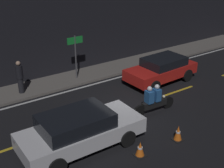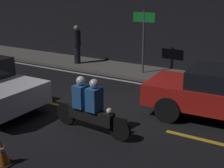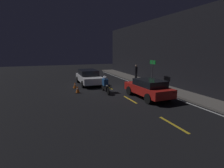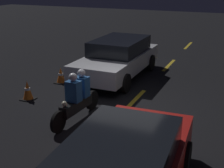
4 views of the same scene
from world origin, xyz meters
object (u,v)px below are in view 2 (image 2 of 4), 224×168
Objects in this scene: motorcycle at (89,107)px; traffic_cone_mid at (1,151)px; pedestrian at (77,44)px; shop_sign at (144,30)px.

motorcycle is 2.26m from traffic_cone_mid.
shop_sign reaches higher than pedestrian.
motorcycle is 5.39m from shop_sign.
shop_sign is (-1.04, 5.16, 1.19)m from motorcycle.
traffic_cone_mid is 7.47m from shop_sign.
shop_sign reaches higher than motorcycle.
shop_sign is at bearing 1.32° from pedestrian.
motorcycle is at bearing -50.45° from pedestrian.
shop_sign is (-0.42, 7.31, 1.52)m from traffic_cone_mid.
pedestrian reaches higher than motorcycle.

